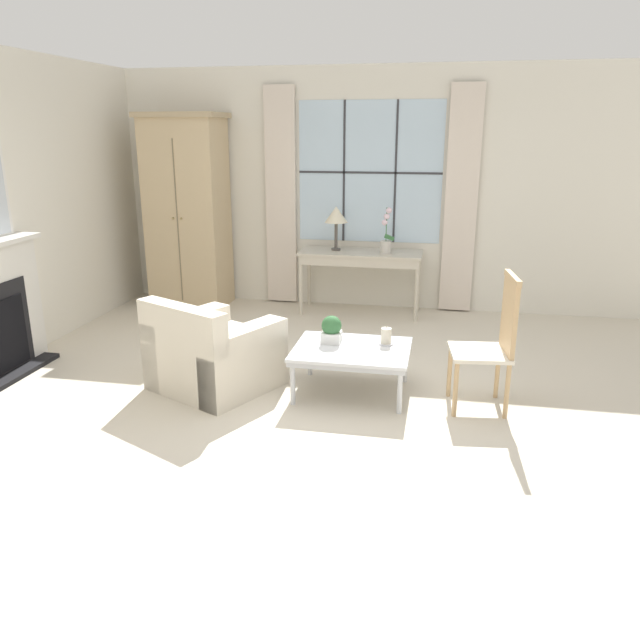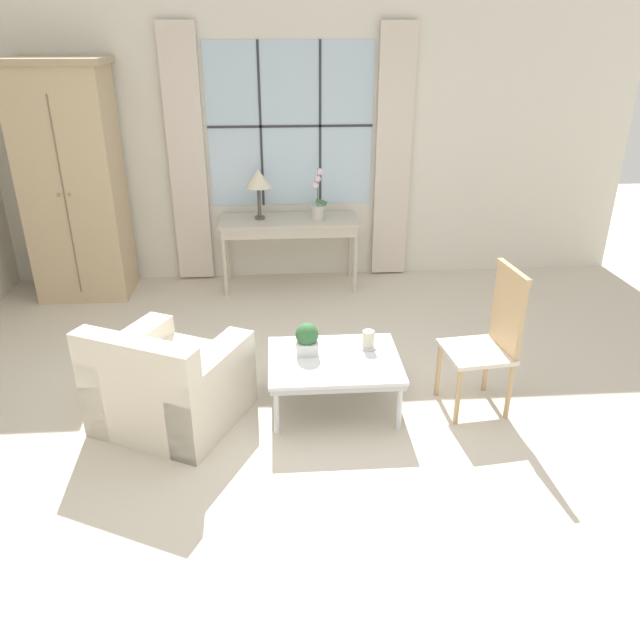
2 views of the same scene
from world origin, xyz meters
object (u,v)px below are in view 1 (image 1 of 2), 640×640
object	(u,v)px
coffee_table	(352,353)
pillar_candle	(386,337)
armoire	(188,212)
console_table	(361,258)
potted_plant_small	(332,329)
side_chair_wooden	(495,336)
table_lamp	(336,216)
potted_orchid	(386,238)
armchair_upholstered	(213,356)

from	to	relation	value
coffee_table	pillar_candle	xyz separation A→B (m)	(0.26, 0.14, 0.11)
coffee_table	pillar_candle	bearing A→B (deg)	28.07
armoire	console_table	xyz separation A→B (m)	(2.10, 0.03, -0.49)
console_table	coffee_table	bearing A→B (deg)	-83.95
potted_plant_small	pillar_candle	size ratio (longest dim) A/B	1.52
side_chair_wooden	pillar_candle	size ratio (longest dim) A/B	7.04
table_lamp	side_chair_wooden	distance (m)	3.03
armoire	potted_plant_small	distance (m)	3.18
coffee_table	potted_plant_small	distance (m)	0.26
armoire	potted_orchid	distance (m)	2.40
console_table	side_chair_wooden	xyz separation A→B (m)	(1.36, -2.45, -0.07)
coffee_table	console_table	bearing A→B (deg)	96.05
console_table	side_chair_wooden	distance (m)	2.80
coffee_table	armchair_upholstered	bearing A→B (deg)	-174.69
potted_plant_small	coffee_table	bearing A→B (deg)	-28.62
console_table	table_lamp	distance (m)	0.57
table_lamp	side_chair_wooden	bearing A→B (deg)	-56.22
potted_orchid	potted_plant_small	xyz separation A→B (m)	(-0.23, -2.22, -0.41)
table_lamp	potted_orchid	bearing A→B (deg)	-7.88
armoire	armchair_upholstered	distance (m)	2.87
console_table	pillar_candle	xyz separation A→B (m)	(0.51, -2.24, -0.20)
console_table	armchair_upholstered	bearing A→B (deg)	-109.96
console_table	potted_plant_small	world-z (taller)	console_table
console_table	armchair_upholstered	size ratio (longest dim) A/B	1.22
armoire	potted_plant_small	world-z (taller)	armoire
side_chair_wooden	potted_plant_small	world-z (taller)	side_chair_wooden
potted_orchid	side_chair_wooden	xyz separation A→B (m)	(1.06, -2.39, -0.33)
table_lamp	armchair_upholstered	distance (m)	2.73
side_chair_wooden	console_table	bearing A→B (deg)	118.99
potted_plant_small	table_lamp	bearing A→B (deg)	98.97
console_table	armchair_upholstered	distance (m)	2.67
console_table	potted_plant_small	xyz separation A→B (m)	(0.06, -2.28, -0.15)
table_lamp	armchair_upholstered	size ratio (longest dim) A/B	0.44
armchair_upholstered	potted_plant_small	xyz separation A→B (m)	(0.97, 0.21, 0.23)
potted_orchid	armoire	bearing A→B (deg)	179.44
armoire	pillar_candle	bearing A→B (deg)	-40.20
armoire	coffee_table	xyz separation A→B (m)	(2.35, -2.35, -0.80)
table_lamp	coffee_table	size ratio (longest dim) A/B	0.55
armchair_upholstered	console_table	bearing A→B (deg)	70.04
armchair_upholstered	coffee_table	distance (m)	1.16
console_table	potted_plant_small	bearing A→B (deg)	-88.38
console_table	armchair_upholstered	xyz separation A→B (m)	(-0.90, -2.49, -0.38)
armchair_upholstered	table_lamp	bearing A→B (deg)	76.50
potted_plant_small	pillar_candle	xyz separation A→B (m)	(0.45, 0.04, -0.05)
console_table	pillar_candle	bearing A→B (deg)	-77.05
potted_orchid	armchair_upholstered	xyz separation A→B (m)	(-1.20, -2.43, -0.64)
table_lamp	potted_plant_small	xyz separation A→B (m)	(0.36, -2.30, -0.63)
table_lamp	pillar_candle	xyz separation A→B (m)	(0.81, -2.27, -0.68)
coffee_table	potted_plant_small	world-z (taller)	potted_plant_small
table_lamp	potted_plant_small	distance (m)	2.42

